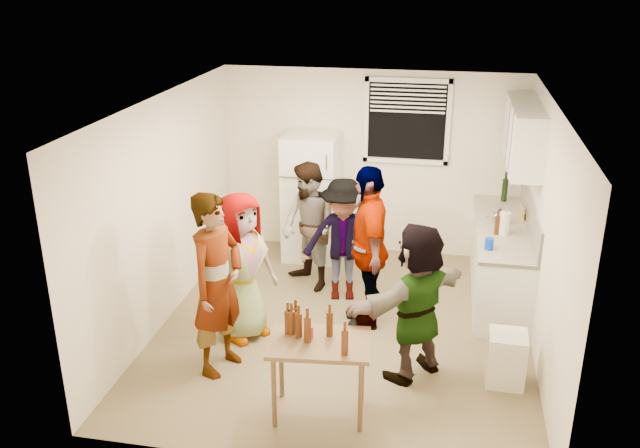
% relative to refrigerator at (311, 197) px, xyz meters
% --- Properties ---
extents(room, '(4.00, 4.50, 2.50)m').
position_rel_refrigerator_xyz_m(room, '(0.75, -1.88, -0.85)').
color(room, white).
rests_on(room, ground).
extents(window, '(1.12, 0.10, 1.06)m').
position_rel_refrigerator_xyz_m(window, '(1.20, 0.33, 1.00)').
color(window, white).
rests_on(window, room).
extents(refrigerator, '(0.70, 0.70, 1.70)m').
position_rel_refrigerator_xyz_m(refrigerator, '(0.00, 0.00, 0.00)').
color(refrigerator, white).
rests_on(refrigerator, ground).
extents(counter_lower, '(0.60, 2.20, 0.86)m').
position_rel_refrigerator_xyz_m(counter_lower, '(2.45, -0.73, -0.42)').
color(counter_lower, white).
rests_on(counter_lower, ground).
extents(countertop, '(0.64, 2.22, 0.04)m').
position_rel_refrigerator_xyz_m(countertop, '(2.45, -0.73, 0.03)').
color(countertop, '#B8AB97').
rests_on(countertop, counter_lower).
extents(backsplash, '(0.03, 2.20, 0.36)m').
position_rel_refrigerator_xyz_m(backsplash, '(2.74, -0.73, 0.23)').
color(backsplash, '#BAB3AB').
rests_on(backsplash, countertop).
extents(upper_cabinets, '(0.34, 1.60, 0.70)m').
position_rel_refrigerator_xyz_m(upper_cabinets, '(2.58, -0.53, 1.10)').
color(upper_cabinets, white).
rests_on(upper_cabinets, room).
extents(kettle, '(0.25, 0.21, 0.20)m').
position_rel_refrigerator_xyz_m(kettle, '(2.40, -0.67, 0.05)').
color(kettle, silver).
rests_on(kettle, countertop).
extents(paper_towel, '(0.12, 0.12, 0.26)m').
position_rel_refrigerator_xyz_m(paper_towel, '(2.43, -1.00, 0.05)').
color(paper_towel, white).
rests_on(paper_towel, countertop).
extents(wine_bottle, '(0.07, 0.07, 0.29)m').
position_rel_refrigerator_xyz_m(wine_bottle, '(2.50, 0.16, 0.05)').
color(wine_bottle, black).
rests_on(wine_bottle, countertop).
extents(beer_bottle_counter, '(0.06, 0.06, 0.22)m').
position_rel_refrigerator_xyz_m(beer_bottle_counter, '(2.35, -1.02, 0.05)').
color(beer_bottle_counter, '#47230C').
rests_on(beer_bottle_counter, countertop).
extents(blue_cup, '(0.09, 0.09, 0.13)m').
position_rel_refrigerator_xyz_m(blue_cup, '(2.25, -1.48, 0.05)').
color(blue_cup, '#0A38D0').
rests_on(blue_cup, countertop).
extents(picture_frame, '(0.02, 0.19, 0.16)m').
position_rel_refrigerator_xyz_m(picture_frame, '(2.67, -0.45, 0.13)').
color(picture_frame, gold).
rests_on(picture_frame, countertop).
extents(trash_bin, '(0.36, 0.36, 0.52)m').
position_rel_refrigerator_xyz_m(trash_bin, '(2.43, -2.61, -0.60)').
color(trash_bin, silver).
rests_on(trash_bin, ground).
extents(serving_table, '(0.93, 0.67, 0.74)m').
position_rel_refrigerator_xyz_m(serving_table, '(0.77, -3.41, -0.85)').
color(serving_table, brown).
rests_on(serving_table, ground).
extents(beer_bottle_table, '(0.06, 0.06, 0.25)m').
position_rel_refrigerator_xyz_m(beer_bottle_table, '(0.67, -3.44, -0.11)').
color(beer_bottle_table, '#47230C').
rests_on(beer_bottle_table, serving_table).
extents(red_cup, '(0.08, 0.08, 0.11)m').
position_rel_refrigerator_xyz_m(red_cup, '(0.67, -3.37, -0.11)').
color(red_cup, red).
rests_on(red_cup, serving_table).
extents(guest_grey, '(1.77, 1.59, 0.51)m').
position_rel_refrigerator_xyz_m(guest_grey, '(-0.29, -2.22, -0.85)').
color(guest_grey, gray).
rests_on(guest_grey, ground).
extents(guest_stripe, '(1.95, 1.21, 0.44)m').
position_rel_refrigerator_xyz_m(guest_stripe, '(-0.33, -2.87, -0.85)').
color(guest_stripe, '#141933').
rests_on(guest_stripe, ground).
extents(guest_back_left, '(1.65, 1.68, 0.60)m').
position_rel_refrigerator_xyz_m(guest_back_left, '(0.16, -0.94, -0.85)').
color(guest_back_left, '#503A22').
rests_on(guest_back_left, ground).
extents(guest_back_right, '(1.21, 1.64, 0.55)m').
position_rel_refrigerator_xyz_m(guest_back_right, '(0.61, -1.15, -0.85)').
color(guest_back_right, '#424248').
rests_on(guest_back_right, ground).
extents(guest_black, '(2.04, 1.50, 0.45)m').
position_rel_refrigerator_xyz_m(guest_black, '(0.97, -1.70, -0.85)').
color(guest_black, black).
rests_on(guest_black, ground).
extents(guest_orange, '(2.15, 2.14, 0.47)m').
position_rel_refrigerator_xyz_m(guest_orange, '(1.56, -2.63, -0.85)').
color(guest_orange, '#EE7A5F').
rests_on(guest_orange, ground).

